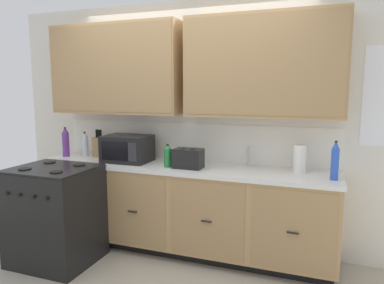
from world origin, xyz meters
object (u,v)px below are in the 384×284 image
at_px(bottle_blue, 335,161).
at_px(bottle_green, 168,156).
at_px(stove_range, 55,215).
at_px(microwave, 127,149).
at_px(bottle_clear, 85,144).
at_px(bottle_violet, 66,142).
at_px(paper_towel_roll, 300,159).
at_px(knife_block, 100,146).
at_px(toaster, 188,158).

xyz_separation_m(bottle_blue, bottle_green, (-1.54, -0.02, -0.05)).
height_order(stove_range, microwave, microwave).
bearing_deg(bottle_green, bottle_clear, 168.99).
distance_m(microwave, bottle_blue, 2.05).
bearing_deg(bottle_violet, bottle_blue, -1.86).
bearing_deg(paper_towel_roll, bottle_blue, -31.30).
bearing_deg(knife_block, bottle_clear, -171.14).
bearing_deg(bottle_blue, bottle_clear, 175.68).
bearing_deg(toaster, bottle_green, -172.51).
relative_size(knife_block, paper_towel_roll, 1.19).
relative_size(bottle_green, bottle_clear, 0.82).
distance_m(toaster, bottle_clear, 1.36).
height_order(stove_range, bottle_violet, bottle_violet).
xyz_separation_m(paper_towel_roll, bottle_violet, (-2.56, -0.09, 0.03)).
height_order(stove_range, bottle_blue, bottle_blue).
relative_size(bottle_blue, bottle_green, 1.46).
bearing_deg(paper_towel_roll, microwave, -176.82).
height_order(bottle_green, bottle_clear, bottle_clear).
distance_m(microwave, bottle_violet, 0.81).
xyz_separation_m(toaster, bottle_violet, (-1.53, 0.09, 0.07)).
xyz_separation_m(paper_towel_roll, bottle_blue, (0.30, -0.18, 0.03)).
relative_size(stove_range, bottle_green, 4.13).
relative_size(microwave, bottle_clear, 1.72).
relative_size(microwave, paper_towel_roll, 1.85).
bearing_deg(paper_towel_roll, bottle_green, -170.84).
bearing_deg(bottle_clear, stove_range, -76.59).
bearing_deg(microwave, bottle_blue, -2.30).
bearing_deg(bottle_green, bottle_violet, 175.13).
bearing_deg(bottle_blue, paper_towel_roll, 148.70).
distance_m(knife_block, bottle_green, 1.00).
bearing_deg(bottle_blue, stove_range, -167.95).
distance_m(knife_block, bottle_violet, 0.39).
height_order(toaster, bottle_blue, bottle_blue).
distance_m(toaster, bottle_violet, 1.53).
distance_m(stove_range, paper_towel_roll, 2.39).
bearing_deg(knife_block, bottle_blue, -5.26).
bearing_deg(microwave, toaster, -5.96).
relative_size(knife_block, bottle_clear, 1.11).
xyz_separation_m(stove_range, bottle_violet, (-0.36, 0.63, 0.61)).
bearing_deg(toaster, bottle_blue, -0.31).
bearing_deg(bottle_blue, toaster, 179.69).
relative_size(stove_range, paper_towel_roll, 3.65).
xyz_separation_m(stove_range, toaster, (1.17, 0.54, 0.54)).
height_order(paper_towel_roll, bottle_violet, bottle_violet).
bearing_deg(bottle_green, paper_towel_roll, 9.16).
bearing_deg(bottle_green, knife_block, 165.47).
bearing_deg(stove_range, bottle_violet, 119.60).
relative_size(microwave, knife_block, 1.55).
bearing_deg(bottle_clear, knife_block, 8.86).
bearing_deg(stove_range, knife_block, 89.85).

